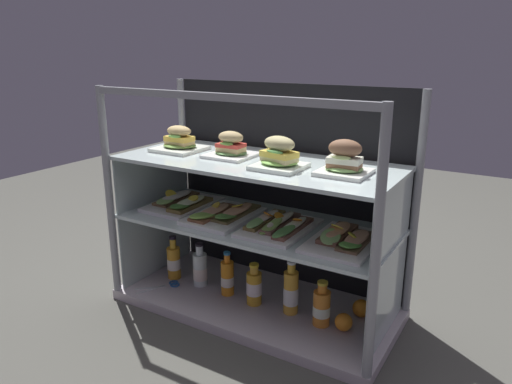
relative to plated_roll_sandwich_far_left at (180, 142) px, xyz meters
name	(u,v)px	position (x,y,z in m)	size (l,w,h in m)	color
ground_plane	(256,309)	(0.39, 0.00, -0.71)	(6.00, 6.00, 0.02)	#4A4943
case_base_deck	(256,303)	(0.39, 0.00, -0.68)	(1.20, 0.53, 0.04)	#BEB3B9
case_frame	(274,187)	(0.39, 0.15, -0.18)	(1.20, 0.53, 0.95)	gray
riser_lower_tier	(256,263)	(0.39, 0.00, -0.48)	(1.13, 0.47, 0.34)	silver
shelf_lower_glass	(256,224)	(0.39, 0.00, -0.30)	(1.15, 0.48, 0.01)	silver
riser_upper_tier	(256,194)	(0.39, 0.00, -0.18)	(1.13, 0.47, 0.24)	silver
shelf_upper_glass	(256,163)	(0.39, 0.00, -0.05)	(1.15, 0.48, 0.01)	silver
plated_roll_sandwich_far_left	(180,142)	(0.00, 0.00, 0.00)	(0.20, 0.20, 0.11)	white
plated_roll_sandwich_mid_left	(231,148)	(0.26, 0.01, 0.00)	(0.19, 0.19, 0.11)	white
plated_roll_sandwich_near_right_corner	(279,156)	(0.53, -0.06, 0.01)	(0.18, 0.18, 0.12)	white
plated_roll_sandwich_far_right	(344,161)	(0.77, -0.02, 0.01)	(0.18, 0.18, 0.13)	white
open_sandwich_tray_near_right_corner	(182,203)	(0.00, 0.00, -0.28)	(0.24, 0.34, 0.06)	white
open_sandwich_tray_near_left_corner	(224,214)	(0.25, -0.04, -0.28)	(0.24, 0.34, 0.06)	white
open_sandwich_tray_far_right	(278,225)	(0.51, -0.03, -0.28)	(0.24, 0.34, 0.06)	white
open_sandwich_tray_right_of_center	(344,239)	(0.79, -0.03, -0.28)	(0.24, 0.34, 0.07)	white
juice_bottle_front_middle	(174,262)	(-0.05, -0.02, -0.57)	(0.06, 0.06, 0.21)	orange
juice_bottle_front_fourth	(200,269)	(0.10, -0.02, -0.58)	(0.07, 0.07, 0.20)	white
juice_bottle_front_right_end	(227,278)	(0.26, -0.03, -0.58)	(0.06, 0.06, 0.20)	orange
juice_bottle_back_center	(254,287)	(0.40, -0.04, -0.58)	(0.07, 0.07, 0.18)	gold
juice_bottle_near_post	(291,292)	(0.57, -0.02, -0.56)	(0.06, 0.06, 0.23)	gold
juice_bottle_tucked_behind	(322,307)	(0.71, -0.04, -0.58)	(0.07, 0.07, 0.19)	orange
orange_fruit_beside_bottles	(344,322)	(0.81, -0.03, -0.62)	(0.07, 0.07, 0.07)	orange
orange_fruit_near_left_post	(361,308)	(0.83, 0.10, -0.62)	(0.07, 0.07, 0.07)	orange
kitchen_scissors	(168,285)	(-0.02, -0.11, -0.65)	(0.16, 0.19, 0.01)	silver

